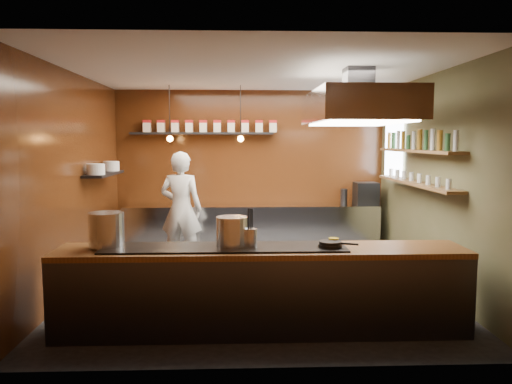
{
  "coord_description": "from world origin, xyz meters",
  "views": [
    {
      "loc": [
        -0.26,
        -6.86,
        2.07
      ],
      "look_at": [
        0.01,
        0.4,
        1.32
      ],
      "focal_mm": 35.0,
      "sensor_mm": 36.0,
      "label": 1
    }
  ],
  "objects_px": {
    "extractor_hood": "(358,107)",
    "stockpot_large": "(106,229)",
    "stockpot_small": "(232,231)",
    "espresso_machine": "(366,193)",
    "chef": "(181,209)"
  },
  "relations": [
    {
      "from": "extractor_hood",
      "to": "stockpot_large",
      "type": "xyz_separation_m",
      "value": [
        -2.97,
        -1.13,
        -1.38
      ]
    },
    {
      "from": "stockpot_large",
      "to": "stockpot_small",
      "type": "bearing_deg",
      "value": -1.92
    },
    {
      "from": "stockpot_small",
      "to": "espresso_machine",
      "type": "xyz_separation_m",
      "value": [
        2.42,
        3.72,
        0.0
      ]
    },
    {
      "from": "extractor_hood",
      "to": "espresso_machine",
      "type": "xyz_separation_m",
      "value": [
        0.8,
        2.55,
        -1.4
      ]
    },
    {
      "from": "stockpot_large",
      "to": "chef",
      "type": "xyz_separation_m",
      "value": [
        0.49,
        2.79,
        -0.17
      ]
    },
    {
      "from": "stockpot_large",
      "to": "chef",
      "type": "bearing_deg",
      "value": 80.11
    },
    {
      "from": "extractor_hood",
      "to": "stockpot_small",
      "type": "height_order",
      "value": "extractor_hood"
    },
    {
      "from": "extractor_hood",
      "to": "espresso_machine",
      "type": "relative_size",
      "value": 4.92
    },
    {
      "from": "stockpot_small",
      "to": "espresso_machine",
      "type": "distance_m",
      "value": 4.44
    },
    {
      "from": "espresso_machine",
      "to": "stockpot_large",
      "type": "bearing_deg",
      "value": -137.28
    },
    {
      "from": "stockpot_small",
      "to": "chef",
      "type": "relative_size",
      "value": 0.18
    },
    {
      "from": "stockpot_large",
      "to": "espresso_machine",
      "type": "distance_m",
      "value": 5.27
    },
    {
      "from": "extractor_hood",
      "to": "stockpot_small",
      "type": "xyz_separation_m",
      "value": [
        -1.62,
        -1.17,
        -1.41
      ]
    },
    {
      "from": "stockpot_large",
      "to": "extractor_hood",
      "type": "bearing_deg",
      "value": 20.78
    },
    {
      "from": "espresso_machine",
      "to": "chef",
      "type": "relative_size",
      "value": 0.21
    }
  ]
}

